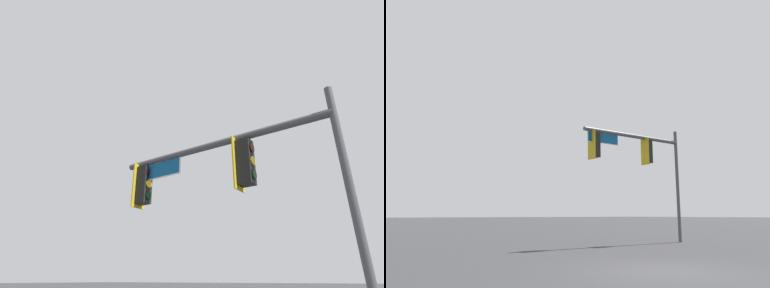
% 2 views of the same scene
% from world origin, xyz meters
% --- Properties ---
extents(ground_plane, '(400.00, 400.00, 0.00)m').
position_xyz_m(ground_plane, '(0.00, 0.00, 0.00)').
color(ground_plane, '#2D2D30').
extents(signal_pole_near, '(5.96, 0.66, 5.63)m').
position_xyz_m(signal_pole_near, '(-5.59, -6.21, 4.25)').
color(signal_pole_near, '#47474C').
rests_on(signal_pole_near, ground_plane).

